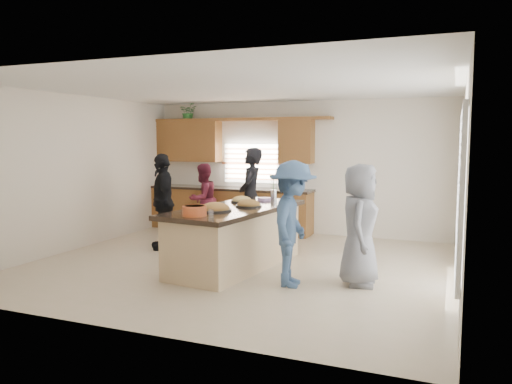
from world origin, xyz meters
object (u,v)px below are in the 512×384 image
at_px(salad_bowl, 194,210).
at_px(woman_left_front, 163,201).
at_px(island, 236,239).
at_px(woman_right_back, 293,224).
at_px(woman_left_back, 251,196).
at_px(woman_left_mid, 203,199).
at_px(woman_right_front, 360,225).

distance_m(salad_bowl, woman_left_front, 2.42).
bearing_deg(salad_bowl, woman_left_front, 132.70).
bearing_deg(island, woman_right_back, -21.79).
xyz_separation_m(island, woman_right_back, (1.13, -0.63, 0.41)).
height_order(island, woman_right_back, woman_right_back).
bearing_deg(island, salad_bowl, -90.92).
bearing_deg(island, woman_left_back, 112.33).
distance_m(woman_left_mid, woman_right_back, 4.11).
xyz_separation_m(island, salad_bowl, (-0.15, -1.04, 0.58)).
bearing_deg(woman_left_back, woman_left_mid, -122.18).
height_order(salad_bowl, woman_left_front, woman_left_front).
bearing_deg(island, woman_right_front, 0.01).
distance_m(island, salad_bowl, 1.20).
relative_size(salad_bowl, woman_right_back, 0.19).
height_order(island, salad_bowl, salad_bowl).
distance_m(island, woman_right_back, 1.35).
bearing_deg(woman_left_front, woman_left_back, 88.83).
relative_size(island, woman_right_front, 1.69).
bearing_deg(woman_left_mid, woman_left_front, 16.03).
bearing_deg(woman_left_front, woman_right_front, 37.28).
xyz_separation_m(island, woman_right_front, (1.97, -0.25, 0.38)).
relative_size(island, salad_bowl, 8.49).
xyz_separation_m(salad_bowl, woman_left_mid, (-1.63, 3.31, -0.28)).
xyz_separation_m(woman_left_front, woman_right_front, (3.76, -0.99, -0.04)).
distance_m(salad_bowl, woman_right_front, 2.27).
height_order(island, woman_left_front, woman_left_front).
relative_size(salad_bowl, woman_left_mid, 0.22).
relative_size(island, woman_right_back, 1.64).
relative_size(salad_bowl, woman_left_back, 0.18).
height_order(woman_left_back, woman_right_front, woman_left_back).
relative_size(woman_right_back, woman_right_front, 1.03).
xyz_separation_m(island, woman_left_front, (-1.79, 0.73, 0.42)).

